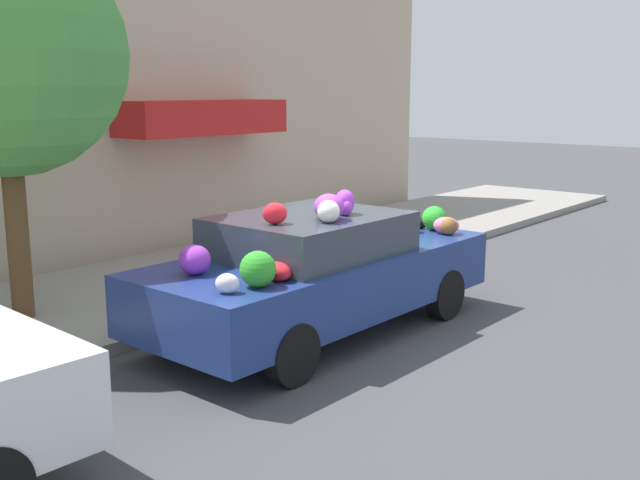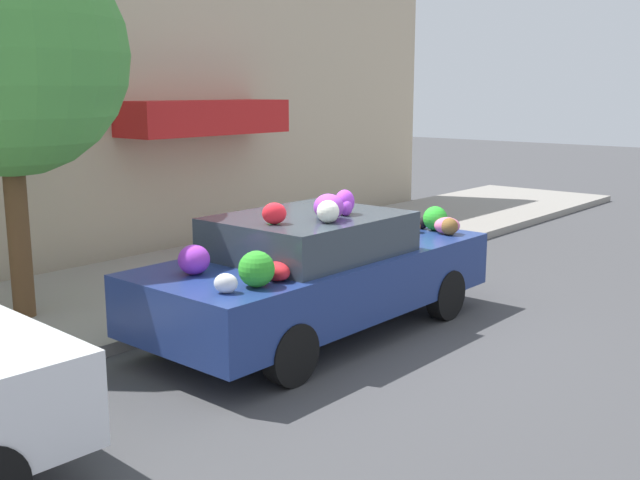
# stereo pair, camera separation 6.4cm
# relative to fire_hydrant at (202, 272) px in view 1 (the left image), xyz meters

# --- Properties ---
(ground_plane) EXTENTS (60.00, 60.00, 0.00)m
(ground_plane) POSITION_rel_fire_hydrant_xyz_m (0.29, -1.61, -0.48)
(ground_plane) COLOR #424244
(sidewalk_curb) EXTENTS (24.00, 3.20, 0.13)m
(sidewalk_curb) POSITION_rel_fire_hydrant_xyz_m (0.29, 1.09, -0.41)
(sidewalk_curb) COLOR gray
(sidewalk_curb) RESTS_ON ground
(building_facade) EXTENTS (18.00, 1.20, 5.43)m
(building_facade) POSITION_rel_fire_hydrant_xyz_m (0.40, 3.31, 2.21)
(building_facade) COLOR #C6B293
(building_facade) RESTS_ON ground
(street_tree) EXTENTS (2.59, 2.59, 4.16)m
(street_tree) POSITION_rel_fire_hydrant_xyz_m (-1.73, 1.02, 2.50)
(street_tree) COLOR brown
(street_tree) RESTS_ON sidewalk_curb
(fire_hydrant) EXTENTS (0.20, 0.20, 0.70)m
(fire_hydrant) POSITION_rel_fire_hydrant_xyz_m (0.00, 0.00, 0.00)
(fire_hydrant) COLOR gold
(fire_hydrant) RESTS_ON sidewalk_curb
(art_car) EXTENTS (4.25, 1.78, 1.59)m
(art_car) POSITION_rel_fire_hydrant_xyz_m (0.26, -1.61, 0.23)
(art_car) COLOR navy
(art_car) RESTS_ON ground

